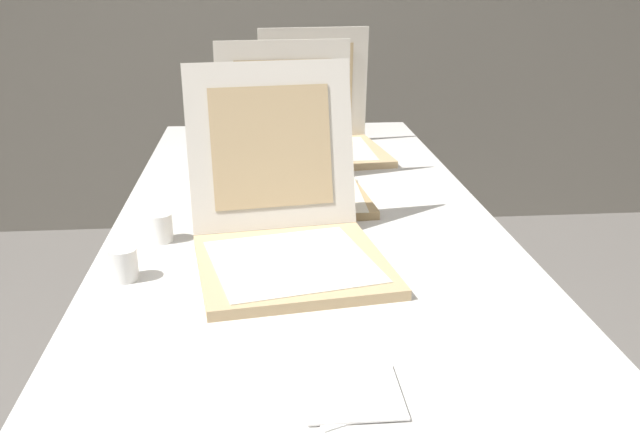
# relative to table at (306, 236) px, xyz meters

# --- Properties ---
(table) EXTENTS (0.95, 2.26, 0.73)m
(table) POSITION_rel_table_xyz_m (0.00, 0.00, 0.00)
(table) COLOR silver
(table) RESTS_ON ground
(pizza_box_front) EXTENTS (0.45, 0.52, 0.40)m
(pizza_box_front) POSITION_rel_table_xyz_m (-0.06, -0.25, 0.10)
(pizza_box_front) COLOR tan
(pizza_box_front) RESTS_ON table
(pizza_box_middle) EXTENTS (0.41, 0.42, 0.41)m
(pizza_box_middle) POSITION_rel_table_xyz_m (-0.03, 0.20, 0.10)
(pizza_box_middle) COLOR tan
(pizza_box_middle) RESTS_ON table
(pizza_box_back) EXTENTS (0.43, 0.43, 0.41)m
(pizza_box_back) POSITION_rel_table_xyz_m (0.10, 0.65, 0.10)
(pizza_box_back) COLOR tan
(pizza_box_back) RESTS_ON table
(cup_white_far) EXTENTS (0.06, 0.06, 0.07)m
(cup_white_far) POSITION_rel_table_xyz_m (-0.26, 0.39, 0.08)
(cup_white_far) COLOR white
(cup_white_far) RESTS_ON table
(cup_white_near_left) EXTENTS (0.06, 0.06, 0.07)m
(cup_white_near_left) POSITION_rel_table_xyz_m (-0.39, -0.32, 0.08)
(cup_white_near_left) COLOR white
(cup_white_near_left) RESTS_ON table
(cup_white_near_center) EXTENTS (0.06, 0.06, 0.07)m
(cup_white_near_center) POSITION_rel_table_xyz_m (-0.34, -0.11, 0.08)
(cup_white_near_center) COLOR white
(cup_white_near_center) RESTS_ON table
(napkin_pile) EXTENTS (0.16, 0.16, 0.01)m
(napkin_pile) POSITION_rel_table_xyz_m (0.01, -0.77, 0.05)
(napkin_pile) COLOR white
(napkin_pile) RESTS_ON table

